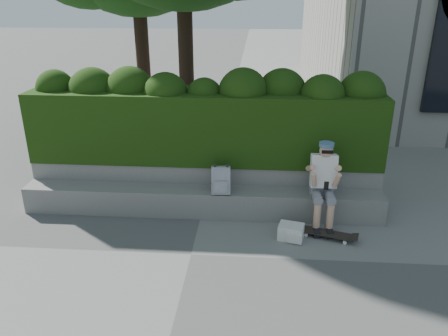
# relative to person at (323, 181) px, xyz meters

# --- Properties ---
(ground) EXTENTS (80.00, 80.00, 0.00)m
(ground) POSITION_rel_person_xyz_m (-1.96, -1.07, -0.75)
(ground) COLOR slate
(ground) RESTS_ON ground
(bench_ledge) EXTENTS (6.00, 0.45, 0.45)m
(bench_ledge) POSITION_rel_person_xyz_m (-1.96, 0.18, -0.53)
(bench_ledge) COLOR gray
(bench_ledge) RESTS_ON ground
(planter_wall) EXTENTS (6.00, 0.50, 0.75)m
(planter_wall) POSITION_rel_person_xyz_m (-1.96, 0.66, -0.38)
(planter_wall) COLOR gray
(planter_wall) RESTS_ON ground
(hedge) EXTENTS (6.00, 1.00, 1.20)m
(hedge) POSITION_rel_person_xyz_m (-1.96, 0.88, 0.60)
(hedge) COLOR black
(hedge) RESTS_ON planter_wall
(person) EXTENTS (0.40, 0.76, 1.38)m
(person) POSITION_rel_person_xyz_m (0.00, 0.00, 0.00)
(person) COLOR slate
(person) RESTS_ON ground
(skateboard) EXTENTS (0.86, 0.45, 0.09)m
(skateboard) POSITION_rel_person_xyz_m (0.04, -0.45, -0.68)
(skateboard) COLOR black
(skateboard) RESTS_ON ground
(backpack_plaid) EXTENTS (0.31, 0.18, 0.45)m
(backpack_plaid) POSITION_rel_person_xyz_m (-1.62, 0.08, -0.08)
(backpack_plaid) COLOR #B5B5BA
(backpack_plaid) RESTS_ON bench_ledge
(backpack_ground) EXTENTS (0.42, 0.34, 0.24)m
(backpack_ground) POSITION_rel_person_xyz_m (-0.50, -0.53, -0.63)
(backpack_ground) COLOR white
(backpack_ground) RESTS_ON ground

